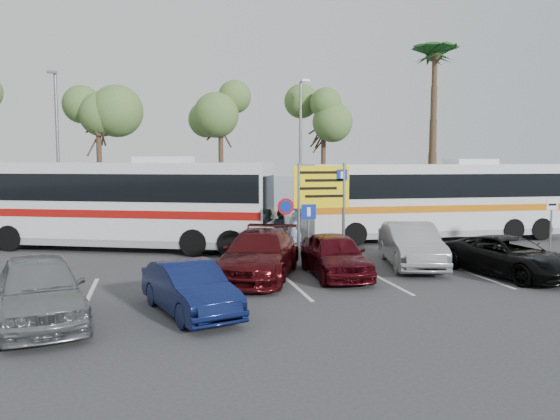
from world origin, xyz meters
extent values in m
plane|color=#333235|center=(0.00, 0.00, 0.00)|extent=(120.00, 120.00, 0.00)
cube|color=gray|center=(0.00, 14.00, 0.07)|extent=(44.00, 2.40, 0.15)
cube|color=#A29482|center=(0.00, 16.00, 0.30)|extent=(48.00, 0.80, 0.60)
plane|color=#45586F|center=(0.00, 60.00, 0.01)|extent=(140.00, 140.00, 0.00)
cylinder|color=#382619|center=(-8.00, 14.00, 2.67)|extent=(0.28, 0.28, 5.04)
cylinder|color=#382619|center=(-1.50, 14.00, 2.95)|extent=(0.28, 0.28, 5.60)
cylinder|color=#382619|center=(4.50, 14.00, 2.74)|extent=(0.28, 0.28, 5.18)
cylinder|color=#382619|center=(11.50, 14.00, 5.15)|extent=(0.48, 0.48, 10.00)
cylinder|color=slate|center=(-10.00, 13.60, 4.15)|extent=(0.16, 0.16, 8.00)
cylinder|color=slate|center=(-10.00, 13.15, 8.10)|extent=(0.12, 0.90, 0.12)
cube|color=slate|center=(-10.00, 12.65, 8.05)|extent=(0.45, 0.25, 0.12)
cylinder|color=slate|center=(3.00, 13.60, 4.15)|extent=(0.16, 0.16, 8.00)
cylinder|color=slate|center=(3.00, 13.15, 8.10)|extent=(0.12, 0.90, 0.12)
cube|color=slate|center=(3.00, 12.65, 8.05)|extent=(0.45, 0.25, 0.12)
cylinder|color=slate|center=(0.10, 3.20, 1.80)|extent=(0.12, 0.12, 3.60)
cylinder|color=slate|center=(1.90, 3.20, 1.80)|extent=(0.12, 0.12, 3.60)
cube|color=yellow|center=(1.00, 3.20, 2.70)|extent=(2.20, 0.06, 1.60)
cube|color=#0C2699|center=(1.80, 3.16, 3.15)|extent=(0.42, 0.01, 0.42)
cylinder|color=slate|center=(-0.60, 2.40, 1.10)|extent=(0.07, 0.07, 2.20)
cylinder|color=#B20C0C|center=(-0.60, 2.37, 2.05)|extent=(0.60, 0.03, 0.60)
cylinder|color=slate|center=(-0.20, 0.80, 1.10)|extent=(0.07, 0.07, 2.20)
cube|color=#0C2699|center=(-0.20, 0.78, 2.00)|extent=(0.50, 0.03, 0.50)
cylinder|color=slate|center=(9.80, 1.50, 1.10)|extent=(0.07, 0.07, 2.20)
cube|color=white|center=(9.80, 1.48, 2.00)|extent=(0.50, 0.03, 0.40)
cube|color=silver|center=(-6.50, 6.91, 2.09)|extent=(12.47, 7.12, 3.05)
cube|color=black|center=(-6.50, 6.91, 2.63)|extent=(12.25, 7.07, 1.08)
cube|color=#960E0B|center=(-6.50, 6.91, 1.60)|extent=(12.36, 7.11, 0.31)
cube|color=gray|center=(-6.50, 6.91, 0.57)|extent=(12.34, 7.05, 0.57)
cube|color=silver|center=(-6.50, 6.91, 3.74)|extent=(2.54, 2.31, 0.25)
cube|color=silver|center=(7.50, 6.50, 2.04)|extent=(12.17, 2.96, 2.97)
cube|color=black|center=(7.50, 6.50, 2.57)|extent=(11.93, 2.99, 1.06)
cube|color=#C6640B|center=(7.50, 6.50, 1.56)|extent=(12.05, 2.99, 0.30)
cube|color=gray|center=(7.50, 6.50, 0.55)|extent=(12.04, 2.93, 0.55)
cube|color=silver|center=(7.50, 6.50, 3.65)|extent=(2.07, 1.68, 0.24)
imported|color=gray|center=(-7.80, -3.50, 0.79)|extent=(2.91, 4.92, 1.57)
imported|color=#0F1A4A|center=(-4.41, -3.50, 0.62)|extent=(2.37, 4.01, 1.25)
imported|color=#440B0E|center=(-2.01, 0.12, 0.74)|extent=(3.86, 5.52, 1.48)
imported|color=#460A11|center=(0.39, -0.23, 0.70)|extent=(1.86, 4.18, 1.40)
imported|color=black|center=(5.90, -1.44, 0.63)|extent=(3.01, 4.89, 1.27)
imported|color=#9C9CA2|center=(3.50, 0.70, 0.76)|extent=(2.67, 4.84, 1.51)
imported|color=#9CB2E4|center=(0.45, 5.00, 0.99)|extent=(0.85, 0.84, 1.97)
imported|color=#363B51|center=(0.00, 5.76, 0.83)|extent=(0.98, 1.02, 1.65)
camera|label=1|loc=(-5.22, -16.59, 3.71)|focal=35.00mm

